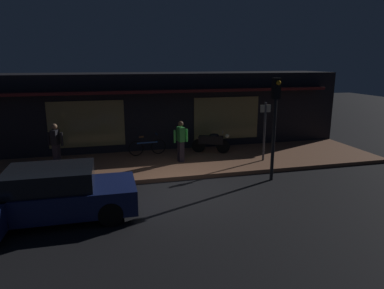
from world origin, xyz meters
name	(u,v)px	position (x,y,z in m)	size (l,w,h in m)	color
ground_plane	(185,191)	(0.00, 0.00, 0.00)	(60.00, 60.00, 0.00)	black
sidewalk_slab	(169,163)	(0.00, 3.00, 0.07)	(18.00, 4.00, 0.15)	brown
storefront_building	(155,110)	(0.00, 6.39, 1.80)	(18.00, 3.30, 3.60)	black
motorcycle	(212,142)	(2.13, 3.90, 0.65)	(1.62, 0.83, 0.97)	black
bicycle_parked	(147,147)	(-0.71, 4.24, 0.51)	(1.66, 0.42, 0.91)	black
person_photographer	(56,144)	(-4.33, 3.51, 1.03)	(0.61, 0.43, 1.67)	#28232D
person_bystander	(181,141)	(0.49, 2.86, 1.03)	(0.62, 0.41, 1.67)	#28232D
sign_post	(265,128)	(3.82, 2.20, 1.51)	(0.44, 0.09, 2.40)	#47474C
traffic_light_pole	(275,111)	(3.22, 0.26, 2.48)	(0.24, 0.33, 3.60)	black
parked_car_far	(56,194)	(-3.82, -1.13, 0.70)	(4.12, 1.81, 1.42)	black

